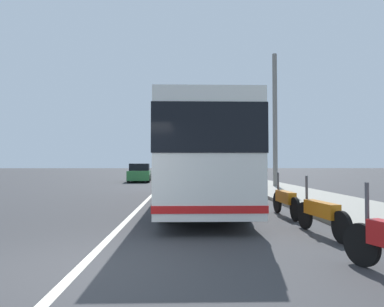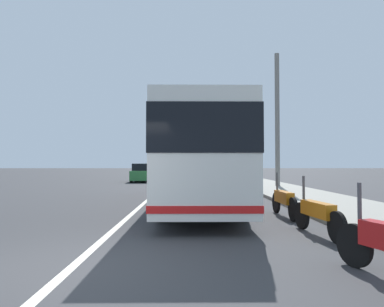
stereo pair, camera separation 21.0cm
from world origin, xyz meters
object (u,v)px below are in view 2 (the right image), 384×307
Objects in this scene: car_oncoming at (193,171)px; utility_pole at (277,120)px; motorcycle_far_end at (317,214)px; car_behind_bus at (143,173)px; coach_bus at (197,156)px; motorcycle_by_tree at (284,200)px.

utility_pole is at bearing -159.94° from car_oncoming.
car_oncoming is at bearing -2.52° from motorcycle_far_end.
car_behind_bus is (22.03, 6.73, 0.26)m from motorcycle_far_end.
car_behind_bus is 12.89m from utility_pole.
coach_bus is 2.69× the size of car_oncoming.
motorcycle_by_tree is 0.26× the size of utility_pole.
car_behind_bus is at bearing 10.01° from motorcycle_far_end.
car_behind_bus is 0.55× the size of utility_pole.
coach_bus is 1.46× the size of utility_pole.
motorcycle_far_end is at bearing -174.83° from car_oncoming.
utility_pole is (8.26, -5.32, 2.44)m from coach_bus.
motorcycle_far_end is 0.46× the size of car_oncoming.
utility_pole is at bearing -18.43° from motorcycle_far_end.
car_behind_bus is at bearing 17.47° from motorcycle_by_tree.
motorcycle_far_end is 28.89m from car_oncoming.
utility_pole reaches higher than car_behind_bus.
coach_bus is 6.57m from motorcycle_far_end.
car_oncoming is 0.54× the size of utility_pole.
coach_bus is 10.13m from utility_pole.
utility_pole reaches higher than car_oncoming.
car_oncoming is (26.19, 2.26, 0.24)m from motorcycle_by_tree.
motorcycle_by_tree is at bearing -143.85° from coach_bus.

